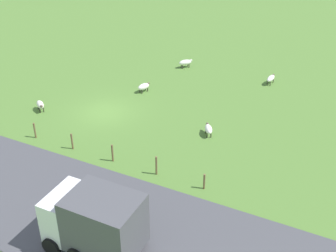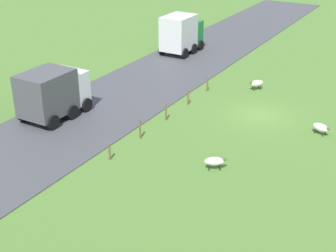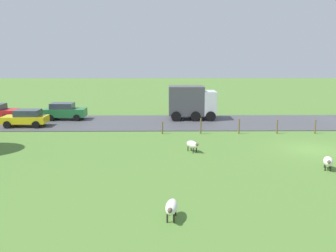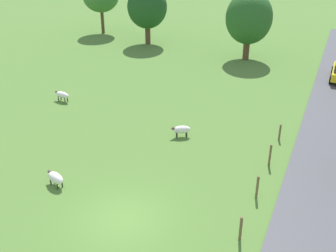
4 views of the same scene
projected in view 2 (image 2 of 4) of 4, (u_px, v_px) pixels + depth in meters
ground_plane at (260, 115)px, 32.61m from camera, size 160.00×160.00×0.00m
road_strip at (137, 88)px, 37.20m from camera, size 8.00×80.00×0.06m
sheep_0 at (257, 83)px, 36.78m from camera, size 1.05×1.16×0.77m
sheep_1 at (215, 161)px, 25.83m from camera, size 1.18×0.97×0.73m
sheep_4 at (321, 128)px, 29.72m from camera, size 1.24×0.85×0.72m
fence_post_0 at (207, 84)px, 36.50m from camera, size 0.12×0.12×1.15m
fence_post_1 at (188, 97)px, 34.07m from camera, size 0.12×0.12×1.16m
fence_post_2 at (166, 112)px, 31.62m from camera, size 0.12×0.12×1.21m
fence_post_3 at (140, 129)px, 29.18m from camera, size 0.12×0.12×1.28m
fence_post_4 at (110, 152)px, 26.81m from camera, size 0.12×0.12×1.02m
truck_0 at (181, 33)px, 45.03m from camera, size 2.70×4.44×3.62m
truck_1 at (53, 92)px, 31.52m from camera, size 2.85×4.60×3.27m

